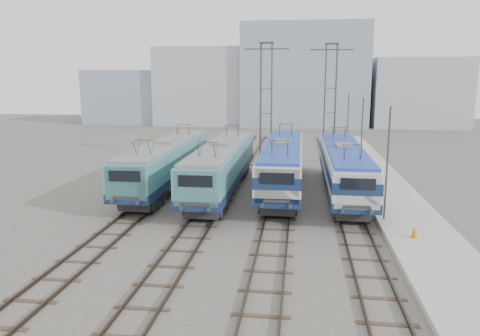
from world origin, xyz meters
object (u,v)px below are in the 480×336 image
Objects in this scene: catenary_tower_east at (330,97)px; locomotive_far_left at (166,161)px; locomotive_center_right at (283,161)px; mast_front at (387,166)px; locomotive_center_left at (222,164)px; mast_rear at (348,126)px; locomotive_far_right at (344,165)px; safety_cone at (414,232)px; catenary_tower_west at (266,97)px; mast_mid at (361,140)px.

locomotive_far_left is at bearing -131.46° from catenary_tower_east.
locomotive_center_right is 1.52× the size of catenary_tower_east.
locomotive_center_right is 9.88m from mast_front.
locomotive_center_right is (4.50, 1.32, 0.07)m from locomotive_center_left.
mast_rear is at bearing 68.98° from locomotive_center_right.
locomotive_far_right is 7.08m from mast_front.
locomotive_center_right is 30.71× the size of safety_cone.
catenary_tower_west is at bearing -155.06° from mast_rear.
locomotive_far_left is 30.09× the size of safety_cone.
locomotive_center_left is 18.63m from catenary_tower_east.
locomotive_far_right is 15.53m from catenary_tower_west.
locomotive_far_right is 10.49m from safety_cone.
locomotive_far_left is 2.55× the size of mast_front.
catenary_tower_east is (13.25, 15.00, 4.42)m from locomotive_far_left.
locomotive_center_right is at bearing -79.82° from catenary_tower_west.
locomotive_center_right reaches higher than locomotive_far_left.
locomotive_center_left is 30.53× the size of safety_cone.
safety_cone is (1.00, -3.24, -2.90)m from mast_front.
mast_front is (10.85, -6.15, 1.25)m from locomotive_center_left.
mast_rear is at bearing 58.70° from locomotive_center_left.
catenary_tower_east is at bearing 97.00° from safety_cone.
mast_front and mast_mid have the same top height.
locomotive_far_right is at bearing -1.19° from locomotive_far_left.
catenary_tower_east is at bearing -136.40° from mast_rear.
locomotive_center_right reaches higher than locomotive_center_left.
safety_cone is (9.60, -23.24, -6.05)m from catenary_tower_west.
mast_mid reaches higher than safety_cone.
locomotive_far_left is 4.58m from locomotive_center_left.
mast_rear is (0.00, 12.00, 0.00)m from mast_mid.
mast_mid is at bearing 90.00° from mast_front.
mast_mid is (10.85, 5.85, 1.25)m from locomotive_center_left.
locomotive_far_left is at bearing 169.27° from locomotive_center_left.
locomotive_far_left is 16.92m from mast_front.
mast_rear is at bearing 24.94° from catenary_tower_west.
catenary_tower_west is 25.86m from safety_cone.
mast_mid is at bearing -78.14° from catenary_tower_east.
mast_front reaches higher than locomotive_center_right.
safety_cone is (11.85, -9.39, -1.66)m from locomotive_center_left.
locomotive_far_left is 1.01× the size of locomotive_far_right.
catenary_tower_east is at bearing 17.10° from catenary_tower_west.
catenary_tower_east reaches higher than mast_front.
safety_cone is at bearing -86.25° from mast_mid.
locomotive_center_right is at bearing 16.34° from locomotive_center_left.
locomotive_center_right is 7.89m from mast_mid.
catenary_tower_west reaches higher than locomotive_center_right.
mast_rear is at bearing 90.00° from mast_mid.
catenary_tower_west reaches higher than mast_mid.
locomotive_center_left is 1.02× the size of locomotive_far_right.
locomotive_center_right is 4.56m from locomotive_far_right.
locomotive_far_right is 2.53× the size of mast_front.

